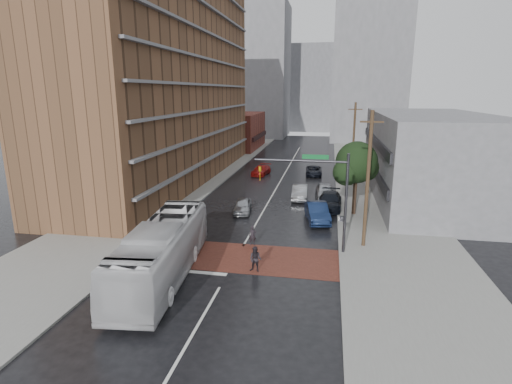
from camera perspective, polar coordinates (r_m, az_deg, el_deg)
The scene contains 24 objects.
ground at distance 27.77m, azimuth -2.98°, elevation -9.69°, with size 160.00×160.00×0.00m, color black.
crosswalk at distance 28.21m, azimuth -2.75°, elevation -9.27°, with size 14.00×5.00×0.02m, color brown.
sidewalk_west at distance 53.84m, azimuth -8.77°, elevation 2.06°, with size 9.00×90.00×0.15m, color gray.
sidewalk_east at distance 51.21m, azimuth 16.35°, elevation 1.02°, with size 9.00×90.00×0.15m, color gray.
apartment_block at distance 52.70m, azimuth -12.41°, elevation 16.88°, with size 10.00×44.00×28.00m, color brown.
storefront_west at distance 81.08m, azimuth -2.45°, elevation 8.70°, with size 8.00×16.00×7.00m, color brown.
building_east at distance 46.39m, azimuth 23.49°, elevation 4.67°, with size 11.00×26.00×9.00m, color gray.
distant_tower_west at distance 104.72m, azimuth -0.60°, elevation 16.80°, with size 18.00×16.00×32.00m, color gray.
distant_tower_east at distance 97.25m, azimuth 15.91°, elevation 17.66°, with size 16.00×14.00×36.00m, color gray.
distant_tower_center at distance 119.83m, azimuth 7.83°, elevation 14.43°, with size 12.00×10.00×24.00m, color gray.
street_tree at distance 37.37m, azimuth 14.18°, elevation 3.74°, with size 4.20×4.10×6.90m.
signal_mast at distance 27.95m, azimuth 9.85°, elevation 0.53°, with size 6.50×0.30×7.20m.
utility_pole_near at distance 29.45m, azimuth 15.68°, elevation 1.71°, with size 1.60×0.26×10.00m.
utility_pole_far at distance 49.14m, azimuth 13.73°, elevation 6.66°, with size 1.60×0.26×10.00m.
transit_bus at distance 25.35m, azimuth -13.22°, elevation -8.13°, with size 2.97×12.70×3.54m, color silver.
pedestrian_a at distance 30.01m, azimuth -0.49°, elevation -6.25°, with size 0.55×0.36×1.50m, color black.
pedestrian_b at distance 25.76m, azimuth -0.07°, elevation -9.59°, with size 0.82×0.64×1.69m, color #262025.
car_travel_a at distance 38.00m, azimuth -1.94°, elevation -1.95°, with size 1.60×3.97×1.35m, color #A0A3A8.
car_travel_b at distance 42.89m, azimuth 6.27°, elevation -0.05°, with size 1.58×4.52×1.49m, color #A2A5A9.
car_travel_c at distance 55.17m, azimuth 0.74°, elevation 3.13°, with size 1.83×4.50×1.31m, color maroon.
suv_travel at distance 55.39m, azimuth 8.26°, elevation 3.01°, with size 2.12×4.59×1.28m, color black.
car_parked_near at distance 35.81m, azimuth 8.73°, elevation -2.87°, with size 1.75×5.01×1.65m, color #122042.
car_parked_mid at distance 39.86m, azimuth 10.51°, elevation -1.25°, with size 2.20×5.41×1.57m, color black.
car_parked_far at distance 43.50m, azimuth 9.79°, elevation 0.11°, with size 1.90×4.73×1.61m, color #AFB2B7.
Camera 1 is at (6.00, -24.68, 11.23)m, focal length 28.00 mm.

